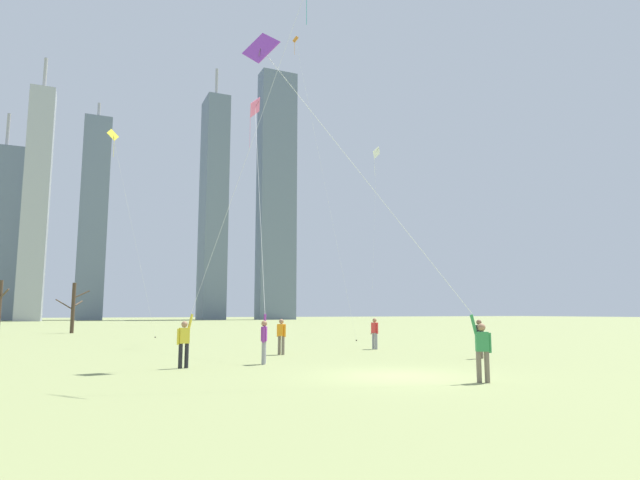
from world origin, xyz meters
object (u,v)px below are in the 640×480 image
at_px(kite_flyer_midfield_left_teal, 212,261).
at_px(bystander_strolling_midfield, 479,337).
at_px(bare_tree_rightmost, 73,307).
at_px(bystander_far_off_by_trees, 281,335).
at_px(distant_kite_drifting_right_yellow, 117,157).
at_px(kite_flyer_midfield_right_purple, 426,272).
at_px(bystander_watching_nearby, 375,332).
at_px(distant_kite_low_near_trees_orange, 304,81).
at_px(distant_kite_drifting_left_white, 376,162).
at_px(kite_flyer_foreground_left_pink, 261,252).

bearing_deg(kite_flyer_midfield_left_teal, bystander_strolling_midfield, -6.33).
bearing_deg(bare_tree_rightmost, bystander_far_off_by_trees, -74.28).
bearing_deg(bystander_strolling_midfield, distant_kite_drifting_right_yellow, 122.42).
distance_m(kite_flyer_midfield_right_purple, bystander_watching_nearby, 13.64).
relative_size(bystander_far_off_by_trees, distant_kite_low_near_trees_orange, 0.07).
height_order(bystander_far_off_by_trees, distant_kite_drifting_right_yellow, distant_kite_drifting_right_yellow).
bearing_deg(kite_flyer_midfield_left_teal, distant_kite_drifting_left_white, 49.63).
distance_m(kite_flyer_midfield_right_purple, kite_flyer_midfield_left_teal, 8.25).
distance_m(kite_flyer_midfield_right_purple, kite_flyer_foreground_left_pink, 10.32).
bearing_deg(distant_kite_drifting_left_white, bystander_far_off_by_trees, -129.23).
distance_m(kite_flyer_foreground_left_pink, bystander_watching_nearby, 8.29).
bearing_deg(bystander_watching_nearby, bare_tree_rightmost, 115.79).
relative_size(distant_kite_low_near_trees_orange, bare_tree_rightmost, 4.97).
xyz_separation_m(bystander_watching_nearby, distant_kite_low_near_trees_orange, (0.36, 10.94, 18.41)).
bearing_deg(bare_tree_rightmost, distant_kite_drifting_left_white, -21.70).
height_order(kite_flyer_midfield_left_teal, bystander_far_off_by_trees, kite_flyer_midfield_left_teal).
xyz_separation_m(distant_kite_drifting_right_yellow, distant_kite_low_near_trees_orange, (12.76, -3.61, 6.50)).
xyz_separation_m(bystander_strolling_midfield, bare_tree_rightmost, (-15.98, 37.47, 1.52)).
distance_m(distant_kite_low_near_trees_orange, bare_tree_rightmost, 30.06).
bearing_deg(distant_kite_low_near_trees_orange, bystander_watching_nearby, -91.86).
xyz_separation_m(kite_flyer_foreground_left_pink, distant_kite_drifting_left_white, (18.89, 22.36, 12.12)).
bearing_deg(distant_kite_low_near_trees_orange, kite_flyer_midfield_left_teal, -121.99).
relative_size(distant_kite_drifting_left_white, distant_kite_low_near_trees_orange, 0.79).
height_order(distant_kite_drifting_left_white, distant_kite_low_near_trees_orange, distant_kite_low_near_trees_orange).
bearing_deg(kite_flyer_midfield_right_purple, bystander_strolling_midfield, 40.51).
relative_size(kite_flyer_midfield_right_purple, distant_kite_low_near_trees_orange, 0.46).
xyz_separation_m(distant_kite_drifting_left_white, bare_tree_rightmost, (-26.63, 10.60, -14.27)).
distance_m(kite_flyer_foreground_left_pink, bystander_strolling_midfield, 10.09).
distance_m(bystander_far_off_by_trees, bystander_strolling_midfield, 8.75).
distance_m(kite_flyer_midfield_left_teal, distant_kite_drifting_left_white, 36.04).
relative_size(bystander_far_off_by_trees, bare_tree_rightmost, 0.35).
distance_m(kite_flyer_midfield_left_teal, distant_kite_drifting_right_yellow, 22.21).
height_order(kite_flyer_foreground_left_pink, bystander_watching_nearby, kite_flyer_foreground_left_pink).
bearing_deg(kite_flyer_midfield_left_teal, distant_kite_low_near_trees_orange, 58.01).
xyz_separation_m(kite_flyer_midfield_right_purple, bystander_far_off_by_trees, (-0.44, 10.88, -2.15)).
bearing_deg(kite_flyer_midfield_left_teal, bystander_far_off_by_trees, 44.24).
xyz_separation_m(kite_flyer_midfield_right_purple, bare_tree_rightmost, (-9.49, 43.01, -0.63)).
bearing_deg(distant_kite_drifting_left_white, kite_flyer_midfield_left_teal, -130.37).
xyz_separation_m(kite_flyer_foreground_left_pink, distant_kite_drifting_right_yellow, (-5.34, 16.86, 8.25)).
distance_m(kite_flyer_midfield_right_purple, distant_kite_low_near_trees_orange, 28.98).
height_order(kite_flyer_midfield_left_teal, distant_kite_drifting_left_white, distant_kite_drifting_left_white).
bearing_deg(kite_flyer_foreground_left_pink, kite_flyer_midfield_left_teal, -131.52).
relative_size(kite_flyer_midfield_right_purple, bystander_far_off_by_trees, 6.63).
bearing_deg(kite_flyer_midfield_right_purple, bystander_far_off_by_trees, 92.33).
xyz_separation_m(kite_flyer_midfield_right_purple, bystander_watching_nearby, (5.32, 12.37, -2.15)).
height_order(bystander_far_off_by_trees, bystander_strolling_midfield, same).
relative_size(kite_flyer_midfield_left_teal, bystander_far_off_by_trees, 10.60).
xyz_separation_m(distant_kite_drifting_left_white, distant_kite_low_near_trees_orange, (-11.47, -9.11, 2.62)).
distance_m(bystander_far_off_by_trees, distant_kite_drifting_left_white, 31.97).
relative_size(bystander_watching_nearby, bystander_strolling_midfield, 1.00).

